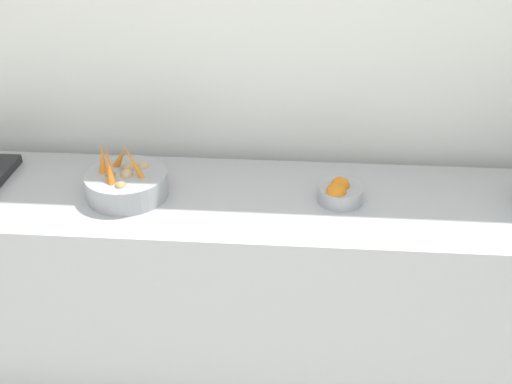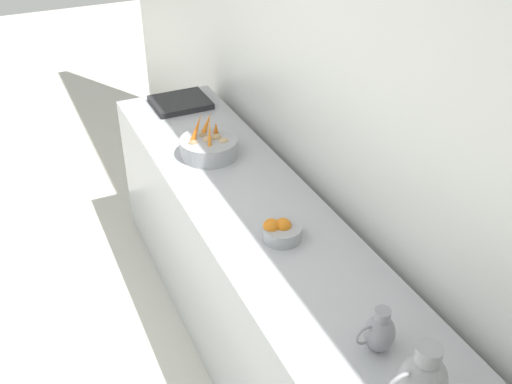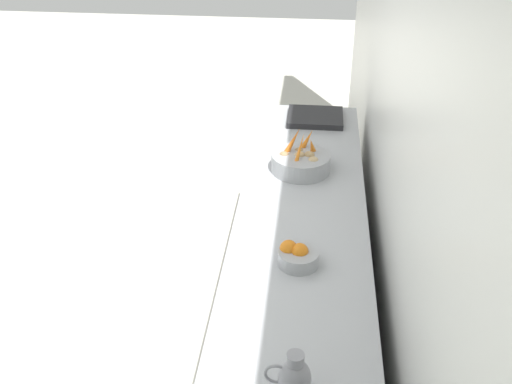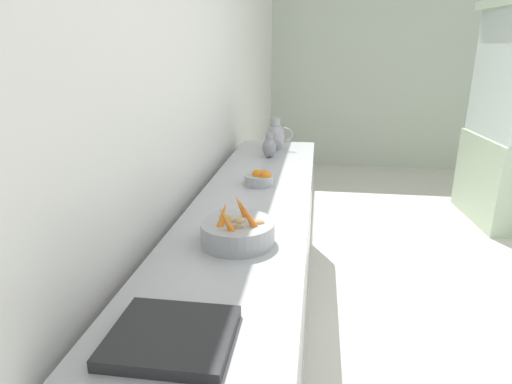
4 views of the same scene
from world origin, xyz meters
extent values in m
cube|color=white|center=(-1.95, 0.43, 1.50)|extent=(0.10, 7.65, 3.00)
cube|color=#ADAFB5|center=(-1.53, -0.07, 0.47)|extent=(0.62, 2.95, 0.94)
cylinder|color=#9EA0A5|center=(-1.51, -0.66, 0.98)|extent=(0.31, 0.31, 0.09)
torus|color=#9EA0A5|center=(-1.51, -0.66, 0.94)|extent=(0.18, 0.18, 0.01)
cone|color=orange|center=(-1.50, -0.62, 1.08)|extent=(0.07, 0.11, 0.15)
cone|color=orange|center=(-1.57, -0.69, 1.07)|extent=(0.06, 0.10, 0.12)
cone|color=orange|center=(-1.46, -0.70, 1.08)|extent=(0.11, 0.07, 0.16)
cone|color=orange|center=(-1.54, -0.75, 1.07)|extent=(0.09, 0.05, 0.13)
ellipsoid|color=tan|center=(-1.58, -0.61, 1.03)|extent=(0.05, 0.05, 0.04)
ellipsoid|color=#9E7F56|center=(-1.42, -0.66, 1.03)|extent=(0.05, 0.04, 0.04)
ellipsoid|color=tan|center=(-1.50, -0.65, 1.03)|extent=(0.05, 0.05, 0.04)
ellipsoid|color=tan|center=(-1.55, -0.66, 1.03)|extent=(0.06, 0.05, 0.04)
ellipsoid|color=#9E7F56|center=(-1.50, -0.71, 1.03)|extent=(0.05, 0.04, 0.04)
cylinder|color=#9EA0A5|center=(-1.53, 0.15, 0.97)|extent=(0.17, 0.17, 0.06)
sphere|color=orange|center=(-1.49, 0.13, 1.00)|extent=(0.07, 0.07, 0.07)
sphere|color=orange|center=(-1.54, 0.15, 1.00)|extent=(0.07, 0.07, 0.07)
ellipsoid|color=#939399|center=(-1.53, 1.08, 1.04)|extent=(0.15, 0.15, 0.21)
cylinder|color=#939399|center=(-1.53, 1.08, 1.16)|extent=(0.08, 0.08, 0.06)
ellipsoid|color=gray|center=(-1.55, 0.84, 1.01)|extent=(0.10, 0.10, 0.15)
cylinder|color=gray|center=(-1.55, 0.84, 1.09)|extent=(0.06, 0.06, 0.04)
torus|color=gray|center=(-1.49, 0.84, 1.02)|extent=(0.08, 0.01, 0.08)
cube|color=#232326|center=(-1.58, -1.32, 0.95)|extent=(0.34, 0.30, 0.04)
camera|label=1|loc=(0.46, -0.02, 2.15)|focal=42.96mm
camera|label=2|loc=(-0.59, 1.92, 2.48)|focal=41.21mm
camera|label=3|loc=(-1.56, 2.18, 2.48)|focal=42.85mm
camera|label=4|loc=(-1.20, -2.31, 1.72)|focal=30.85mm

